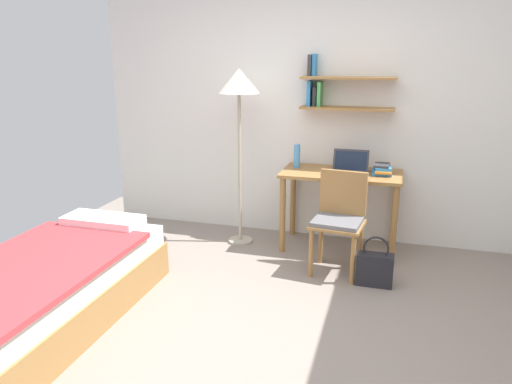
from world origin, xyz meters
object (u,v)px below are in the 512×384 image
Objects in this scene: desk_chair at (339,217)px; water_bottle at (297,156)px; standing_lamp at (239,92)px; book_stack at (382,170)px; bed at (42,293)px; desk at (341,186)px; handbag at (375,268)px; laptop at (350,167)px.

desk_chair is 0.85m from water_bottle.
standing_lamp reaches higher than book_stack.
bed is 1.81× the size of desk.
water_bottle is 0.54× the size of handbag.
laptop is 1.02m from handbag.
standing_lamp is 6.84× the size of book_stack.
standing_lamp is (0.83, 1.84, 1.24)m from bed.
water_bottle is at bearing 176.04° from book_stack.
desk_chair is at bearing 38.21° from bed.
water_bottle is at bearing 56.45° from bed.
laptop reaches higher than bed.
standing_lamp reaches higher than water_bottle.
water_bottle reaches higher than book_stack.
bed is 1.18× the size of standing_lamp.
book_stack is 0.59× the size of handbag.
bed is at bearing -137.43° from book_stack.
laptop is (0.03, 0.52, 0.32)m from desk_chair.
laptop is 0.29m from book_stack.
desk is 0.41m from book_stack.
standing_lamp is (-1.01, 0.39, 0.99)m from desk_chair.
desk is at bearing 47.60° from bed.
bed is 2.67m from desk.
bed is 2.97m from book_stack.
desk_chair is 3.83× the size of water_bottle.
standing_lamp is at bearing 65.79° from bed.
standing_lamp is 5.09× the size of laptop.
handbag is at bearing -24.03° from standing_lamp.
water_bottle is (-0.44, 0.07, 0.25)m from desk.
standing_lamp reaches higher than handbag.
desk_chair is 2.05× the size of handbag.
bed is at bearing -114.21° from standing_lamp.
bed is 8.08× the size of book_stack.
handbag is (0.32, -0.20, -0.34)m from desk_chair.
desk_chair is 0.51× the size of standing_lamp.
laptop reaches higher than handbag.
laptop is at bearing -7.34° from water_bottle.
desk is at bearing -174.07° from laptop.
book_stack is (0.80, -0.06, -0.07)m from water_bottle.
standing_lamp is at bearing -174.21° from book_stack.
book_stack reaches higher than desk.
standing_lamp is (-0.96, -0.12, 0.86)m from desk.
water_bottle is at bearing 136.09° from handbag.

